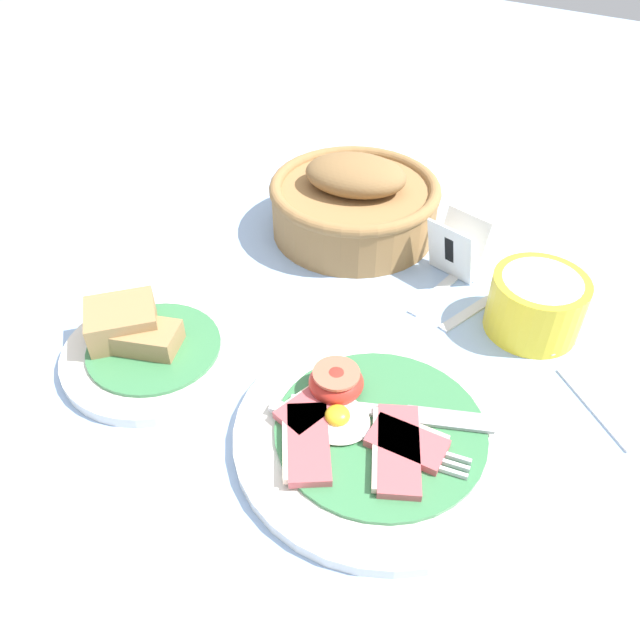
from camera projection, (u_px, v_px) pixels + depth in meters
ground_plane at (297, 420)px, 0.58m from camera, size 3.00×3.00×0.00m
breakfast_plate at (373, 429)px, 0.56m from camera, size 0.26×0.26×0.04m
bread_plate at (148, 344)px, 0.64m from camera, size 0.19×0.19×0.05m
sugar_cup at (536, 303)px, 0.66m from camera, size 0.10×0.10×0.07m
bread_basket at (354, 202)px, 0.80m from camera, size 0.22×0.22×0.10m
number_card at (456, 248)px, 0.73m from camera, size 0.07×0.06×0.07m
teaspoon_by_saucer at (428, 336)px, 0.66m from camera, size 0.07×0.19×0.01m
teaspoon_near_cup at (549, 351)px, 0.65m from camera, size 0.16×0.14×0.01m
teaspoon_stray at (400, 322)px, 0.68m from camera, size 0.04×0.19×0.01m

